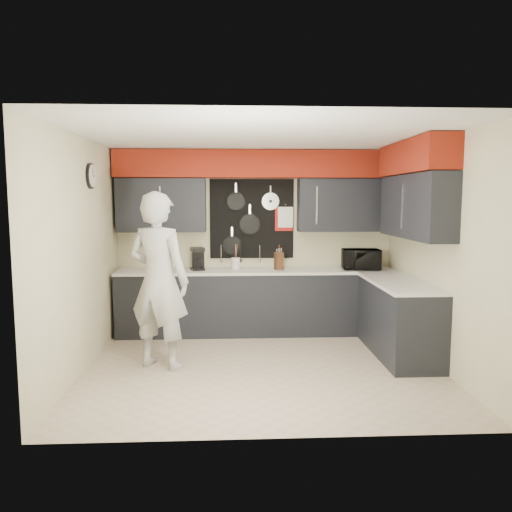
{
  "coord_description": "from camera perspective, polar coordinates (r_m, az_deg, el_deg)",
  "views": [
    {
      "loc": [
        -0.35,
        -5.54,
        1.91
      ],
      "look_at": [
        -0.05,
        0.5,
        1.22
      ],
      "focal_mm": 35.0,
      "sensor_mm": 36.0,
      "label": 1
    }
  ],
  "objects": [
    {
      "name": "microwave",
      "position": [
        7.22,
        11.9,
        -0.37
      ],
      "size": [
        0.54,
        0.39,
        0.29
      ],
      "primitive_type": "imported",
      "rotation": [
        0.0,
        0.0,
        -0.08
      ],
      "color": "black",
      "rests_on": "base_cabinets"
    },
    {
      "name": "ground",
      "position": [
        5.88,
        0.75,
        -12.47
      ],
      "size": [
        4.0,
        4.0,
        0.0
      ],
      "primitive_type": "plane",
      "color": "#B9A690",
      "rests_on": "ground"
    },
    {
      "name": "knife_block",
      "position": [
        7.04,
        2.64,
        -0.58
      ],
      "size": [
        0.14,
        0.14,
        0.24
      ],
      "primitive_type": "cube",
      "rotation": [
        0.0,
        0.0,
        0.27
      ],
      "color": "#3E2613",
      "rests_on": "base_cabinets"
    },
    {
      "name": "person",
      "position": [
        5.72,
        -11.06,
        -2.79
      ],
      "size": [
        0.86,
        0.73,
        2.0
      ],
      "primitive_type": "imported",
      "rotation": [
        0.0,
        0.0,
        2.74
      ],
      "color": "#BBBBB8",
      "rests_on": "ground"
    },
    {
      "name": "back_wall_assembly",
      "position": [
        7.15,
        0.04,
        7.3
      ],
      "size": [
        4.0,
        0.36,
        2.6
      ],
      "color": "beige",
      "rests_on": "ground"
    },
    {
      "name": "base_cabinets",
      "position": [
        6.88,
        4.26,
        -5.7
      ],
      "size": [
        3.95,
        2.2,
        0.92
      ],
      "color": "black",
      "rests_on": "ground"
    },
    {
      "name": "left_wall_assembly",
      "position": [
        5.83,
        -19.22,
        0.47
      ],
      "size": [
        0.05,
        3.5,
        2.6
      ],
      "color": "beige",
      "rests_on": "ground"
    },
    {
      "name": "right_wall_assembly",
      "position": [
        6.21,
        18.05,
        6.48
      ],
      "size": [
        0.36,
        3.5,
        2.6
      ],
      "color": "beige",
      "rests_on": "ground"
    },
    {
      "name": "coffee_maker",
      "position": [
        7.06,
        -6.68,
        -0.25
      ],
      "size": [
        0.22,
        0.25,
        0.32
      ],
      "rotation": [
        0.0,
        0.0,
        0.25
      ],
      "color": "black",
      "rests_on": "base_cabinets"
    },
    {
      "name": "utensil_crock",
      "position": [
        7.12,
        -2.33,
        -0.84
      ],
      "size": [
        0.13,
        0.13,
        0.16
      ],
      "primitive_type": "cylinder",
      "color": "silver",
      "rests_on": "base_cabinets"
    }
  ]
}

